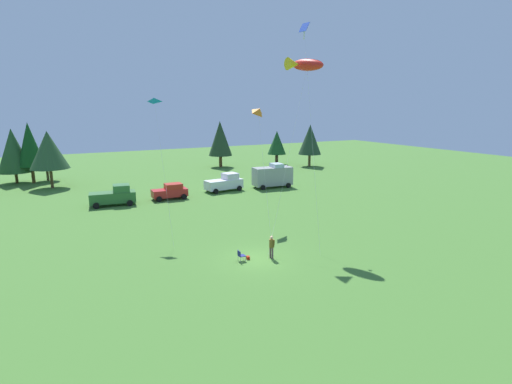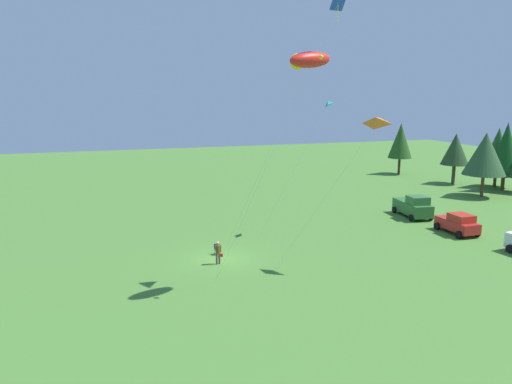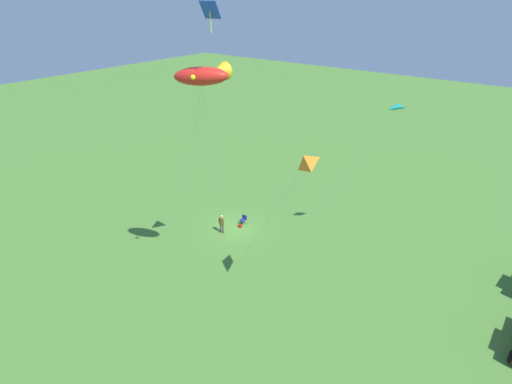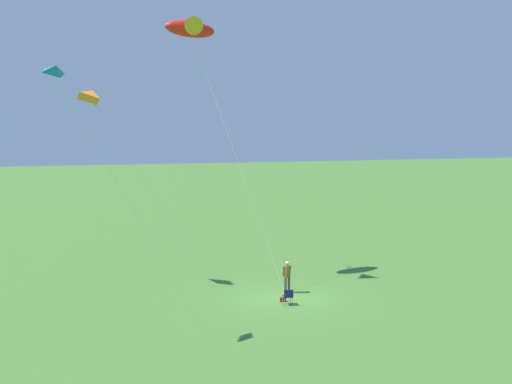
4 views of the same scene
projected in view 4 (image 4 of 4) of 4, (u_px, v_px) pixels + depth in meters
name	position (u px, v px, depth m)	size (l,w,h in m)	color
ground_plane	(285.00, 298.00, 37.66)	(160.00, 160.00, 0.00)	#46782F
person_kite_flyer	(287.00, 274.00, 38.64)	(0.42, 0.53, 1.74)	#543D42
folding_chair	(288.00, 296.00, 36.37)	(0.48, 0.48, 0.82)	navy
backpack_on_grass	(283.00, 299.00, 37.03)	(0.32, 0.22, 0.22)	#A01909
kite_large_fish	(191.00, 28.00, 41.42)	(7.24, 6.04, 15.13)	red
kite_delta_teal	(57.00, 71.00, 29.79)	(1.26, 6.72, 11.98)	teal
kite_delta_orange	(93.00, 96.00, 39.73)	(3.27, 7.24, 11.14)	orange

